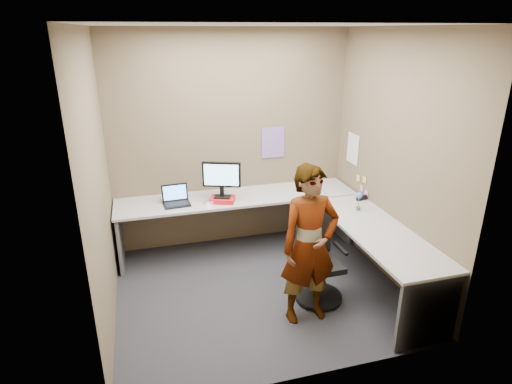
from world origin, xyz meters
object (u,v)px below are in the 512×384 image
object	(u,v)px
office_chair	(318,265)
desk	(287,222)
person	(310,246)
monitor	(222,177)

from	to	relation	value
office_chair	desk	bearing A→B (deg)	98.79
office_chair	person	world-z (taller)	person
desk	person	bearing A→B (deg)	-96.69
monitor	person	world-z (taller)	person
monitor	office_chair	size ratio (longest dim) A/B	0.47
monitor	person	size ratio (longest dim) A/B	0.28
desk	person	distance (m)	0.97
office_chair	person	distance (m)	0.54
desk	monitor	xyz separation A→B (m)	(-0.65, 0.48, 0.45)
desk	monitor	size ratio (longest dim) A/B	6.82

